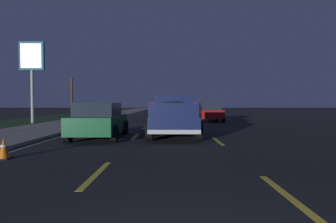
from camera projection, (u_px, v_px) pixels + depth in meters
ground at (171, 118)px, 28.76m from camera, size 144.00×144.00×0.00m
sidewalk_shoulder at (98, 118)px, 28.80m from camera, size 108.00×4.00×0.12m
grass_verge at (49, 118)px, 28.83m from camera, size 108.00×6.00×0.01m
lane_markings at (144, 117)px, 31.84m from camera, size 108.00×7.04×0.01m
pickup_truck at (173, 115)px, 13.33m from camera, size 5.43×2.30×1.87m
sedan_red at (210, 112)px, 24.40m from camera, size 4.43×2.08×1.54m
sedan_green at (99, 120)px, 12.42m from camera, size 4.43×2.07×1.54m
gas_price_sign at (32, 62)px, 21.88m from camera, size 0.27×1.90×6.27m
bare_tree_far at (72, 96)px, 34.25m from camera, size 1.50×1.33×4.49m
traffic_cone_near at (4, 149)px, 7.75m from camera, size 0.36×0.36×0.58m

